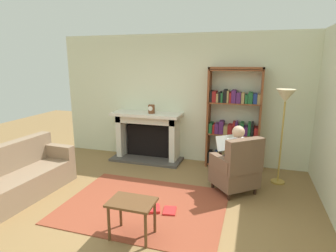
{
  "coord_description": "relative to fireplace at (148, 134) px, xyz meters",
  "views": [
    {
      "loc": [
        1.49,
        -3.24,
        2.13
      ],
      "look_at": [
        0.1,
        1.2,
        1.05
      ],
      "focal_mm": 29.73,
      "sensor_mm": 36.0,
      "label": 1
    }
  ],
  "objects": [
    {
      "name": "seated_reader",
      "position": [
        1.92,
        -1.04,
        0.06
      ],
      "size": [
        0.57,
        0.59,
        1.14
      ],
      "rotation": [
        0.0,
        0.0,
        3.84
      ],
      "color": "silver",
      "rests_on": "ground"
    },
    {
      "name": "mantel_clock",
      "position": [
        0.12,
        -0.1,
        0.59
      ],
      "size": [
        0.14,
        0.14,
        0.18
      ],
      "color": "brown",
      "rests_on": "fireplace"
    },
    {
      "name": "side_table",
      "position": [
        0.86,
        -2.75,
        -0.16
      ],
      "size": [
        0.56,
        0.39,
        0.48
      ],
      "color": "brown",
      "rests_on": "ground"
    },
    {
      "name": "area_rug",
      "position": [
        0.7,
        -2.0,
        -0.56
      ],
      "size": [
        2.4,
        1.8,
        0.01
      ],
      "primitive_type": "cube",
      "color": "brown",
      "rests_on": "ground"
    },
    {
      "name": "armchair_reading",
      "position": [
        2.0,
        -1.13,
        -0.14
      ],
      "size": [
        0.89,
        0.89,
        0.97
      ],
      "rotation": [
        0.0,
        0.0,
        3.84
      ],
      "color": "#331E14",
      "rests_on": "ground"
    },
    {
      "name": "sofa_floral",
      "position": [
        -1.33,
        -2.26,
        -0.24
      ],
      "size": [
        0.8,
        1.73,
        0.85
      ],
      "rotation": [
        0.0,
        0.0,
        1.52
      ],
      "color": "#8B7258",
      "rests_on": "ground"
    },
    {
      "name": "ground",
      "position": [
        0.7,
        -2.3,
        -0.56
      ],
      "size": [
        14.0,
        14.0,
        0.0
      ],
      "primitive_type": "plane",
      "color": "olive"
    },
    {
      "name": "scattered_books",
      "position": [
        0.83,
        -2.07,
        -0.54
      ],
      "size": [
        0.86,
        0.3,
        0.04
      ],
      "color": "red",
      "rests_on": "area_rug"
    },
    {
      "name": "floor_lamp",
      "position": [
        2.69,
        -0.5,
        0.86
      ],
      "size": [
        0.32,
        0.32,
        1.68
      ],
      "color": "#B7933F",
      "rests_on": "ground"
    },
    {
      "name": "bookshelf",
      "position": [
        1.82,
        0.03,
        0.4
      ],
      "size": [
        1.04,
        0.32,
        2.03
      ],
      "color": "brown",
      "rests_on": "ground"
    },
    {
      "name": "fireplace",
      "position": [
        0.0,
        0.0,
        0.0
      ],
      "size": [
        1.54,
        0.64,
        1.06
      ],
      "color": "#4C4742",
      "rests_on": "ground"
    },
    {
      "name": "back_wall",
      "position": [
        0.7,
        0.25,
        0.79
      ],
      "size": [
        5.6,
        0.1,
        2.7
      ],
      "primitive_type": "cube",
      "color": "beige",
      "rests_on": "ground"
    }
  ]
}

